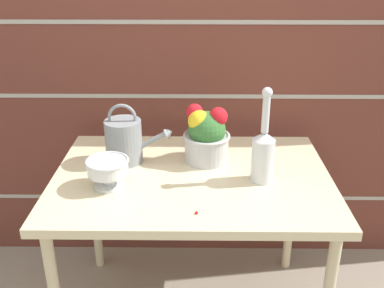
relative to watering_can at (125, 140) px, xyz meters
name	(u,v)px	position (x,y,z in m)	size (l,w,h in m)	color
brick_wall	(193,58)	(0.29, 0.41, 0.26)	(3.60, 0.08, 2.20)	brown
patio_table	(192,189)	(0.29, -0.12, -0.17)	(1.14, 0.81, 0.74)	beige
watering_can	(125,140)	(0.00, 0.00, 0.00)	(0.30, 0.16, 0.26)	gray
crystal_pedestal_bowl	(108,169)	(-0.03, -0.23, -0.02)	(0.17, 0.17, 0.12)	silver
flower_planter	(206,135)	(0.35, 0.01, 0.02)	(0.20, 0.20, 0.25)	#BCBCC1
glass_decanter	(263,152)	(0.57, -0.17, 0.03)	(0.09, 0.09, 0.39)	silver
fallen_petal	(196,213)	(0.31, -0.42, -0.10)	(0.01, 0.01, 0.01)	red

